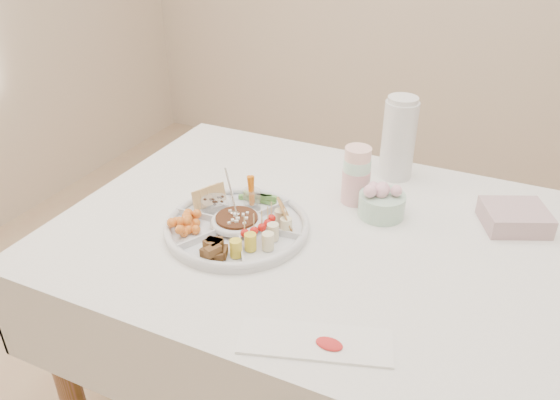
% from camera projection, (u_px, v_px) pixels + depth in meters
% --- Properties ---
extents(dining_table, '(1.52, 1.02, 0.76)m').
position_uv_depth(dining_table, '(336.00, 340.00, 1.64)').
color(dining_table, white).
rests_on(dining_table, floor).
extents(party_tray, '(0.41, 0.41, 0.04)m').
position_uv_depth(party_tray, '(237.00, 224.00, 1.45)').
color(party_tray, silver).
rests_on(party_tray, dining_table).
extents(bean_dip, '(0.12, 0.12, 0.04)m').
position_uv_depth(bean_dip, '(237.00, 222.00, 1.45)').
color(bean_dip, black).
rests_on(bean_dip, party_tray).
extents(tortillas, '(0.10, 0.10, 0.06)m').
position_uv_depth(tortillas, '(285.00, 213.00, 1.46)').
color(tortillas, '#966539').
rests_on(tortillas, party_tray).
extents(carrot_cucumber, '(0.10, 0.10, 0.09)m').
position_uv_depth(carrot_cucumber, '(256.00, 188.00, 1.54)').
color(carrot_cucumber, orange).
rests_on(carrot_cucumber, party_tray).
extents(pita_raisins, '(0.12, 0.12, 0.06)m').
position_uv_depth(pita_raisins, '(210.00, 198.00, 1.53)').
color(pita_raisins, tan).
rests_on(pita_raisins, party_tray).
extents(cherries, '(0.12, 0.12, 0.04)m').
position_uv_depth(cherries, '(187.00, 224.00, 1.43)').
color(cherries, orange).
rests_on(cherries, party_tray).
extents(granola_chunks, '(0.11, 0.11, 0.05)m').
position_uv_depth(granola_chunks, '(214.00, 246.00, 1.34)').
color(granola_chunks, '#422B13').
rests_on(granola_chunks, party_tray).
extents(banana_tomato, '(0.10, 0.10, 0.08)m').
position_uv_depth(banana_tomato, '(267.00, 234.00, 1.35)').
color(banana_tomato, '#FFF76B').
rests_on(banana_tomato, party_tray).
extents(cup_stack, '(0.10, 0.10, 0.22)m').
position_uv_depth(cup_stack, '(357.00, 167.00, 1.55)').
color(cup_stack, silver).
rests_on(cup_stack, dining_table).
extents(thermos, '(0.10, 0.10, 0.27)m').
position_uv_depth(thermos, '(399.00, 137.00, 1.67)').
color(thermos, silver).
rests_on(thermos, dining_table).
extents(flower_bowl, '(0.16, 0.16, 0.10)m').
position_uv_depth(flower_bowl, '(382.00, 200.00, 1.51)').
color(flower_bowl, silver).
rests_on(flower_bowl, dining_table).
extents(napkin_stack, '(0.21, 0.20, 0.05)m').
position_uv_depth(napkin_stack, '(515.00, 217.00, 1.47)').
color(napkin_stack, '#B7959C').
rests_on(napkin_stack, dining_table).
extents(placemat, '(0.33, 0.19, 0.01)m').
position_uv_depth(placemat, '(315.00, 342.00, 1.11)').
color(placemat, white).
rests_on(placemat, dining_table).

